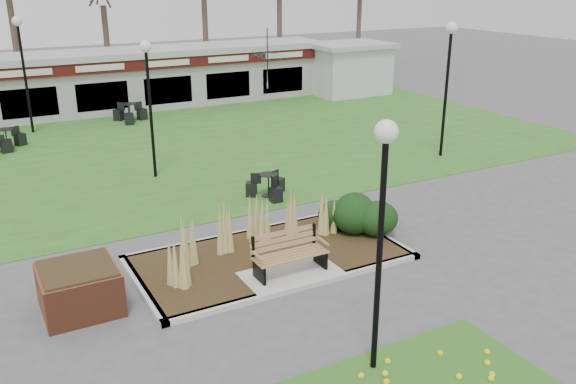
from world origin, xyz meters
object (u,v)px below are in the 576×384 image
lamp_post_near_right (383,195)px  bistro_set_b (7,142)px  food_pavilion (95,82)px  bistro_set_c (268,189)px  service_hut (349,68)px  brick_planter (79,288)px  bistro_set_d (130,115)px  patio_umbrella (268,70)px  lamp_post_far_right (449,60)px  lamp_post_far_left (21,49)px  park_bench (289,252)px  lamp_post_mid_right (148,80)px

lamp_post_near_right → bistro_set_b: size_ratio=3.03×
food_pavilion → bistro_set_c: (1.94, -14.88, -1.22)m
service_hut → brick_planter: bearing=-136.5°
brick_planter → service_hut: 24.71m
brick_planter → bistro_set_d: (5.24, 16.00, -0.18)m
food_pavilion → patio_umbrella: bearing=-14.1°
bistro_set_c → patio_umbrella: patio_umbrella is taller
bistro_set_b → patio_umbrella: patio_umbrella is taller
lamp_post_far_right → lamp_post_far_left: bearing=139.5°
service_hut → bistro_set_b: bearing=-169.8°
park_bench → lamp_post_mid_right: bearing=93.7°
brick_planter → lamp_post_far_left: (1.03, 16.00, 3.04)m
service_hut → bistro_set_b: 18.39m
bistro_set_b → lamp_post_far_left: bearing=61.9°
park_bench → bistro_set_b: 15.21m
lamp_post_far_left → bistro_set_d: 5.29m
service_hut → bistro_set_b: (-18.06, -3.25, -1.17)m
lamp_post_far_right → bistro_set_c: bearing=-173.6°
lamp_post_far_left → bistro_set_d: lamp_post_far_left is taller
lamp_post_near_right → lamp_post_far_left: lamp_post_far_left is taller
lamp_post_mid_right → brick_planter: bearing=-116.9°
bistro_set_d → lamp_post_mid_right: bearing=-99.3°
lamp_post_far_right → lamp_post_far_left: 17.03m
park_bench → bistro_set_b: park_bench is taller
lamp_post_far_right → bistro_set_b: size_ratio=3.33×
park_bench → bistro_set_d: bearing=87.1°
brick_planter → food_pavilion: food_pavilion is taller
lamp_post_far_left → patio_umbrella: lamp_post_far_left is taller
park_bench → lamp_post_far_right: lamp_post_far_right is taller
food_pavilion → lamp_post_far_right: size_ratio=5.07×
brick_planter → service_hut: (17.90, 17.00, 0.97)m
service_hut → lamp_post_near_right: (-13.88, -21.50, 1.78)m
lamp_post_mid_right → bistro_set_b: bearing=123.3°
bistro_set_b → brick_planter: bearing=-89.3°
service_hut → lamp_post_mid_right: size_ratio=0.98×
park_bench → bistro_set_d: (0.84, 16.75, -0.29)m
food_pavilion → bistro_set_c: 15.05m
brick_planter → service_hut: size_ratio=0.34×
brick_planter → bistro_set_b: 13.76m
patio_umbrella → park_bench: bearing=-115.4°
lamp_post_mid_right → bistro_set_b: lamp_post_mid_right is taller
service_hut → park_bench: bearing=-127.3°
lamp_post_far_right → patio_umbrella: bearing=95.9°
park_bench → lamp_post_far_right: bearing=30.7°
lamp_post_mid_right → lamp_post_far_right: 10.47m
bistro_set_b → bistro_set_c: 11.65m
lamp_post_near_right → lamp_post_far_left: (-2.99, 20.50, 0.29)m
bistro_set_d → lamp_post_far_right: bearing=-51.7°
lamp_post_mid_right → lamp_post_far_left: bearing=108.7°
food_pavilion → lamp_post_far_left: (-3.37, -2.96, 2.04)m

